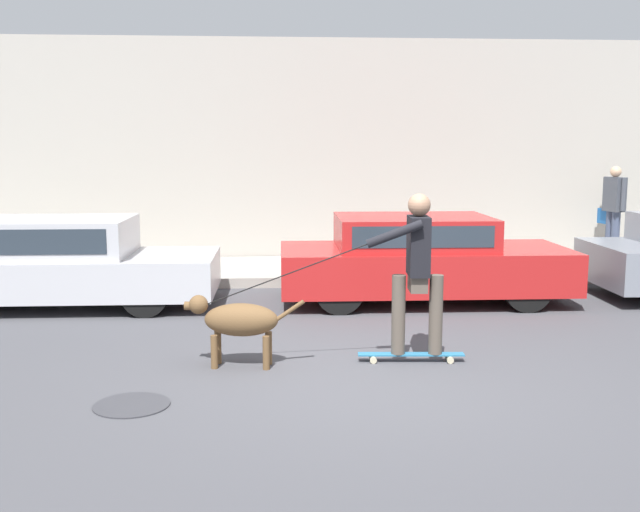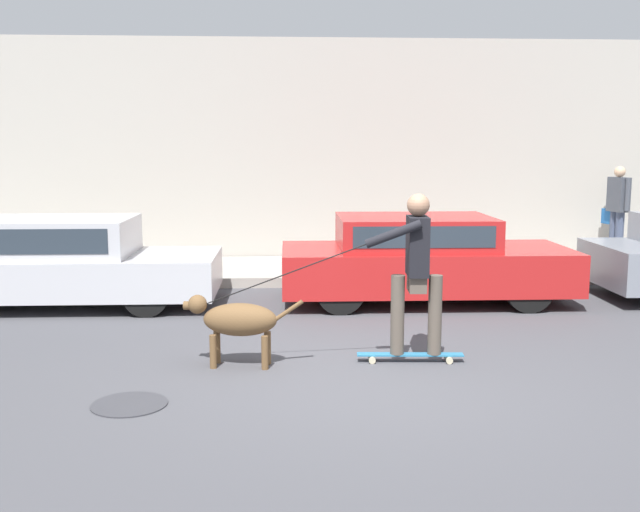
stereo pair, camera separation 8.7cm
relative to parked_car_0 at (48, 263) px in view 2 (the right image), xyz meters
name	(u,v)px [view 2 (the right image)]	position (x,y,z in m)	size (l,w,h in m)	color
ground_plane	(364,377)	(3.99, -3.47, -0.60)	(36.00, 36.00, 0.00)	#47474C
back_wall	(321,153)	(3.99, 3.67, 1.47)	(32.00, 0.30, 4.16)	#ADA89E
sidewalk_curb	(326,270)	(3.99, 2.32, -0.52)	(30.00, 2.35, 0.16)	#A39E93
parked_car_0	(48,263)	(0.00, 0.00, 0.00)	(4.55, 1.72, 1.22)	black
parked_car_1	(422,260)	(5.23, 0.00, 0.00)	(4.09, 1.80, 1.23)	black
dog	(237,320)	(2.76, -3.04, -0.13)	(1.21, 0.43, 0.73)	brown
skateboarder	(416,267)	(4.57, -3.00, 0.39)	(2.72, 0.58, 1.74)	beige
pedestrian_with_bag	(617,208)	(9.37, 2.90, 0.48)	(0.29, 0.72, 1.68)	#3D4760
manhole_cover	(129,404)	(1.89, -4.15, -0.60)	(0.65, 0.65, 0.01)	#38383D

